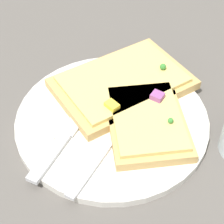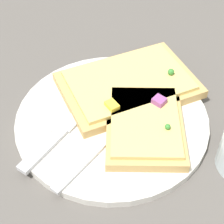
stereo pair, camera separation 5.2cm
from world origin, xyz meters
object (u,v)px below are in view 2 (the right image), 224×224
(knife, at_px, (67,125))
(pizza_slice_corner, at_px, (145,124))
(pizza_slice_main, at_px, (128,84))
(fork, at_px, (114,132))
(plate, at_px, (112,120))

(knife, height_order, pizza_slice_corner, pizza_slice_corner)
(pizza_slice_main, bearing_deg, knife, 17.73)
(fork, relative_size, knife, 0.96)
(fork, bearing_deg, plate, 43.01)
(plate, relative_size, pizza_slice_main, 1.16)
(pizza_slice_main, height_order, pizza_slice_corner, pizza_slice_main)
(fork, bearing_deg, knife, 117.77)
(fork, xyz_separation_m, pizza_slice_main, (-0.09, 0.00, 0.01))
(plate, height_order, knife, knife)
(plate, bearing_deg, pizza_slice_main, 170.65)
(knife, distance_m, pizza_slice_main, 0.12)
(plate, height_order, pizza_slice_main, pizza_slice_main)
(plate, distance_m, pizza_slice_main, 0.07)
(knife, distance_m, pizza_slice_corner, 0.11)
(fork, distance_m, pizza_slice_corner, 0.04)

